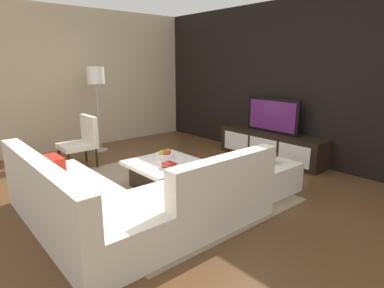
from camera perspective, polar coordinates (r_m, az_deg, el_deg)
ground_plane at (r=4.54m, az=-4.72°, el=-8.33°), size 14.00×14.00×0.00m
feature_wall_back at (r=6.18m, az=16.02°, el=10.55°), size 6.40×0.12×2.80m
side_wall_left at (r=7.13m, az=-19.23°, el=10.72°), size 0.12×5.20×2.80m
area_rug at (r=4.61m, az=-5.46°, el=-7.90°), size 3.07×2.45×0.01m
media_console at (r=6.10m, az=13.71°, el=-0.30°), size 2.06×0.50×0.50m
television at (r=5.99m, az=14.03°, el=4.91°), size 1.07×0.06×0.62m
sectional_couch at (r=3.60m, az=-11.81°, el=-9.90°), size 2.35×2.27×0.82m
coffee_table at (r=4.60m, az=-4.50°, el=-5.34°), size 0.98×0.95×0.38m
accent_chair_near at (r=5.74m, az=-18.78°, el=0.87°), size 0.53×0.54×0.87m
floor_lamp at (r=6.59m, az=-16.60°, el=10.70°), size 0.33×0.33×1.66m
ottoman at (r=4.63m, az=13.03°, el=-5.56°), size 0.70×0.70×0.40m
fruit_bowl at (r=4.72m, az=-4.82°, el=-1.90°), size 0.28×0.28×0.13m
decorative_ball at (r=4.53m, az=13.26°, el=-1.76°), size 0.24×0.24×0.24m
book_stack at (r=4.29m, az=-4.10°, el=-3.72°), size 0.18×0.15×0.07m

